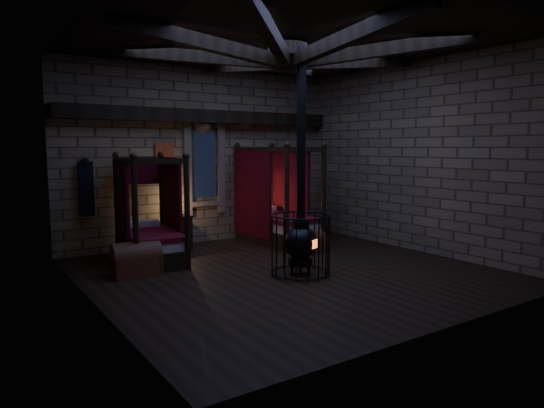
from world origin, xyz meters
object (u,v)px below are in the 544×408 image
trunk_left (136,260)px  bed_right (276,219)px  bed_left (150,236)px  stove (300,239)px  trunk_right (309,242)px

trunk_left → bed_right: bearing=19.1°
bed_left → stove: 3.21m
bed_left → trunk_right: 3.44m
bed_right → trunk_right: 1.42m
bed_right → stove: stove is taller
trunk_left → stove: stove is taller
bed_right → trunk_right: size_ratio=2.90×
bed_right → stove: 3.09m
trunk_right → stove: (-1.31, -1.40, 0.42)m
bed_right → trunk_right: bearing=-92.8°
bed_right → trunk_left: bed_right is taller
trunk_right → stove: bearing=-151.0°
bed_left → bed_right: 3.27m
bed_right → trunk_right: (-0.05, -1.37, -0.35)m
trunk_right → stove: size_ratio=0.20×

